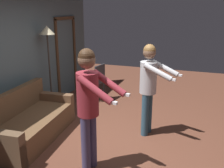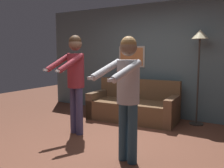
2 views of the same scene
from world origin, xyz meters
The scene contains 6 objects.
ground_plane centered at (0.00, 0.00, 0.00)m, with size 12.00×12.00×0.00m, color brown.
back_wall_assembly centered at (0.02, 2.18, 1.30)m, with size 6.40×0.10×2.60m.
couch centered at (-0.35, 1.55, 0.28)m, with size 1.97×1.01×0.87m.
torchiere_lamp centered at (0.93, 1.90, 1.61)m, with size 0.34×0.34×1.93m.
person_standing_left centered at (-0.80, 0.13, 1.09)m, with size 0.51×0.73×1.78m.
person_standing_right centered at (0.55, -0.42, 1.02)m, with size 0.52×0.72×1.69m.
Camera 2 is at (2.09, -3.27, 1.48)m, focal length 40.00 mm.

